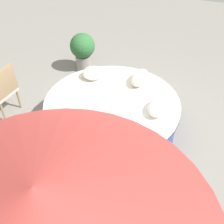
{
  "coord_description": "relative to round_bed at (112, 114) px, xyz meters",
  "views": [
    {
      "loc": [
        3.34,
        1.31,
        3.4
      ],
      "look_at": [
        0.0,
        0.0,
        0.38
      ],
      "focal_mm": 43.1,
      "sensor_mm": 36.0,
      "label": 1
    }
  ],
  "objects": [
    {
      "name": "planter",
      "position": [
        -1.69,
        -1.39,
        0.2
      ],
      "size": [
        0.57,
        0.57,
        0.89
      ],
      "color": "gray",
      "rests_on": "ground_plane"
    },
    {
      "name": "round_bed",
      "position": [
        0.0,
        0.0,
        0.0
      ],
      "size": [
        2.31,
        2.31,
        0.63
      ],
      "color": "#38478C",
      "rests_on": "ground_plane"
    },
    {
      "name": "patio_umbrella",
      "position": [
        2.79,
        0.68,
        1.77
      ],
      "size": [
        2.08,
        2.08,
        2.3
      ],
      "color": "#262628",
      "rests_on": "ground_plane"
    },
    {
      "name": "ground_plane",
      "position": [
        0.0,
        0.0,
        -0.32
      ],
      "size": [
        16.0,
        16.0,
        0.0
      ],
      "primitive_type": "plane",
      "color": "gray"
    },
    {
      "name": "throw_pillow_2",
      "position": [
        -0.54,
        -0.6,
        0.4
      ],
      "size": [
        0.4,
        0.39,
        0.19
      ],
      "primitive_type": "ellipsoid",
      "color": "silver",
      "rests_on": "round_bed"
    },
    {
      "name": "throw_pillow_0",
      "position": [
        -0.01,
        0.78,
        0.4
      ],
      "size": [
        0.51,
        0.29,
        0.19
      ],
      "primitive_type": "ellipsoid",
      "color": "white",
      "rests_on": "round_bed"
    },
    {
      "name": "throw_pillow_1",
      "position": [
        -0.7,
        0.27,
        0.41
      ],
      "size": [
        0.55,
        0.29,
        0.2
      ],
      "primitive_type": "ellipsoid",
      "color": "beige",
      "rests_on": "round_bed"
    },
    {
      "name": "patio_chair",
      "position": [
        0.32,
        -2.04,
        0.24
      ],
      "size": [
        0.55,
        0.53,
        0.98
      ],
      "rotation": [
        0.0,
        0.0,
        3.08
      ],
      "color": "#997A56",
      "rests_on": "ground_plane"
    }
  ]
}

